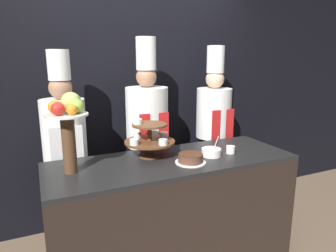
% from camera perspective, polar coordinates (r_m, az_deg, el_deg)
% --- Properties ---
extents(wall_back, '(10.00, 0.06, 2.80)m').
position_cam_1_polar(wall_back, '(3.17, -6.37, 7.05)').
color(wall_back, black).
rests_on(wall_back, ground_plane).
extents(buffet_counter, '(1.98, 0.70, 0.93)m').
position_cam_1_polar(buffet_counter, '(2.60, 0.94, -16.03)').
color(buffet_counter, black).
rests_on(buffet_counter, ground_plane).
extents(tiered_stand, '(0.41, 0.41, 0.31)m').
position_cam_1_polar(tiered_stand, '(2.43, -3.59, -2.33)').
color(tiered_stand, brown).
rests_on(tiered_stand, buffet_counter).
extents(fruit_pedestal, '(0.29, 0.29, 0.56)m').
position_cam_1_polar(fruit_pedestal, '(2.15, -18.48, 1.11)').
color(fruit_pedestal, brown).
rests_on(fruit_pedestal, buffet_counter).
extents(cake_round, '(0.24, 0.24, 0.07)m').
position_cam_1_polar(cake_round, '(2.32, 4.31, -6.20)').
color(cake_round, white).
rests_on(cake_round, buffet_counter).
extents(cup_white, '(0.07, 0.07, 0.06)m').
position_cam_1_polar(cup_white, '(2.59, 11.82, -4.43)').
color(cup_white, white).
rests_on(cup_white, buffet_counter).
extents(serving_bowl_near, '(0.16, 0.16, 0.16)m').
position_cam_1_polar(serving_bowl_near, '(2.49, 8.25, -4.96)').
color(serving_bowl_near, white).
rests_on(serving_bowl_near, buffet_counter).
extents(chef_left, '(0.37, 0.37, 1.78)m').
position_cam_1_polar(chef_left, '(2.73, -18.99, -3.70)').
color(chef_left, '#28282D').
rests_on(chef_left, ground_plane).
extents(chef_center_left, '(0.40, 0.40, 1.90)m').
position_cam_1_polar(chef_center_left, '(2.88, -3.97, -1.31)').
color(chef_center_left, '#28282D').
rests_on(chef_center_left, ground_plane).
extents(chef_center_right, '(0.36, 0.36, 1.84)m').
position_cam_1_polar(chef_center_right, '(3.21, 8.63, -0.24)').
color(chef_center_right, '#28282D').
rests_on(chef_center_right, ground_plane).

